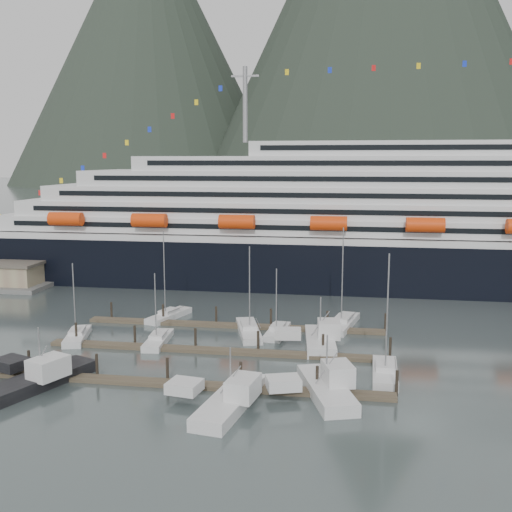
% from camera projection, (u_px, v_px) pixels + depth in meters
% --- Properties ---
extents(ground, '(1600.00, 1600.00, 0.00)m').
position_uv_depth(ground, '(246.00, 361.00, 79.66)').
color(ground, '#485555').
rests_on(ground, ground).
extents(mountains, '(870.00, 440.00, 420.00)m').
position_uv_depth(mountains, '(396.00, 27.00, 619.05)').
color(mountains, '#212C22').
rests_on(mountains, ground).
extents(cruise_ship, '(210.00, 30.40, 50.30)m').
position_uv_depth(cruise_ship, '(431.00, 229.00, 126.52)').
color(cruise_ship, black).
rests_on(cruise_ship, ground).
extents(dock_near, '(48.18, 2.28, 3.20)m').
position_uv_depth(dock_near, '(190.00, 384.00, 70.71)').
color(dock_near, '#463A2D').
rests_on(dock_near, ground).
extents(dock_mid, '(48.18, 2.28, 3.20)m').
position_uv_depth(dock_mid, '(215.00, 350.00, 83.38)').
color(dock_mid, '#463A2D').
rests_on(dock_mid, ground).
extents(dock_far, '(48.18, 2.28, 3.20)m').
position_uv_depth(dock_far, '(233.00, 325.00, 96.05)').
color(dock_far, '#463A2D').
rests_on(dock_far, ground).
extents(sailboat_a, '(5.06, 9.71, 12.19)m').
position_uv_depth(sailboat_a, '(77.00, 337.00, 89.27)').
color(sailboat_a, silver).
rests_on(sailboat_a, ground).
extents(sailboat_c, '(3.28, 9.60, 11.06)m').
position_uv_depth(sailboat_c, '(158.00, 341.00, 87.38)').
color(sailboat_c, silver).
rests_on(sailboat_c, ground).
extents(sailboat_d, '(6.19, 12.59, 14.34)m').
position_uv_depth(sailboat_d, '(249.00, 331.00, 92.22)').
color(sailboat_d, silver).
rests_on(sailboat_d, ground).
extents(sailboat_e, '(5.67, 10.51, 15.46)m').
position_uv_depth(sailboat_e, '(169.00, 316.00, 101.18)').
color(sailboat_e, silver).
rests_on(sailboat_e, ground).
extents(sailboat_f, '(3.27, 9.07, 10.91)m').
position_uv_depth(sailboat_f, '(277.00, 332.00, 91.77)').
color(sailboat_f, silver).
rests_on(sailboat_f, ground).
extents(sailboat_g, '(5.42, 12.38, 16.73)m').
position_uv_depth(sailboat_g, '(343.00, 324.00, 96.05)').
color(sailboat_g, silver).
rests_on(sailboat_g, ground).
extents(sailboat_h, '(3.26, 10.34, 16.14)m').
position_uv_depth(sailboat_h, '(385.00, 373.00, 73.86)').
color(sailboat_h, silver).
rests_on(sailboat_h, ground).
extents(trawler_a, '(11.80, 14.65, 7.85)m').
position_uv_depth(trawler_a, '(40.00, 377.00, 70.97)').
color(trawler_a, black).
rests_on(trawler_a, ground).
extents(trawler_c, '(10.57, 14.81, 7.36)m').
position_uv_depth(trawler_c, '(229.00, 399.00, 64.79)').
color(trawler_c, silver).
rests_on(trawler_c, ground).
extents(trawler_d, '(10.84, 13.69, 7.85)m').
position_uv_depth(trawler_d, '(325.00, 387.00, 67.94)').
color(trawler_d, silver).
rests_on(trawler_d, ground).
extents(trawler_e, '(9.59, 12.57, 7.98)m').
position_uv_depth(trawler_e, '(319.00, 339.00, 86.08)').
color(trawler_e, silver).
rests_on(trawler_e, ground).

